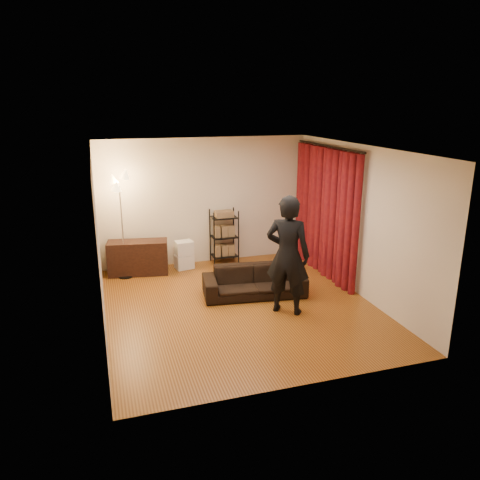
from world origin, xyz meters
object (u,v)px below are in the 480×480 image
object	(u,v)px
wire_shelf	(224,237)
floor_lamp	(122,227)
sofa	(254,281)
person	(288,255)
media_cabinet	(138,258)
storage_boxes	(184,255)

from	to	relation	value
wire_shelf	floor_lamp	size ratio (longest dim) A/B	0.57
sofa	person	size ratio (longest dim) A/B	0.92
person	media_cabinet	distance (m)	3.45
storage_boxes	floor_lamp	size ratio (longest dim) A/B	0.29
storage_boxes	wire_shelf	xyz separation A→B (m)	(0.91, 0.12, 0.29)
media_cabinet	floor_lamp	distance (m)	0.76
floor_lamp	media_cabinet	bearing A→B (deg)	20.08
sofa	media_cabinet	distance (m)	2.60
person	media_cabinet	world-z (taller)	person
wire_shelf	floor_lamp	world-z (taller)	floor_lamp
person	storage_boxes	distance (m)	2.97
person	wire_shelf	distance (m)	2.77
storage_boxes	floor_lamp	xyz separation A→B (m)	(-1.23, -0.13, 0.74)
sofa	wire_shelf	world-z (taller)	wire_shelf
media_cabinet	storage_boxes	xyz separation A→B (m)	(0.96, 0.03, -0.05)
wire_shelf	sofa	bearing A→B (deg)	-82.89
person	wire_shelf	size ratio (longest dim) A/B	1.69
sofa	floor_lamp	world-z (taller)	floor_lamp
media_cabinet	storage_boxes	distance (m)	0.96
floor_lamp	wire_shelf	bearing A→B (deg)	6.72
storage_boxes	wire_shelf	bearing A→B (deg)	7.37
floor_lamp	storage_boxes	bearing A→B (deg)	6.24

